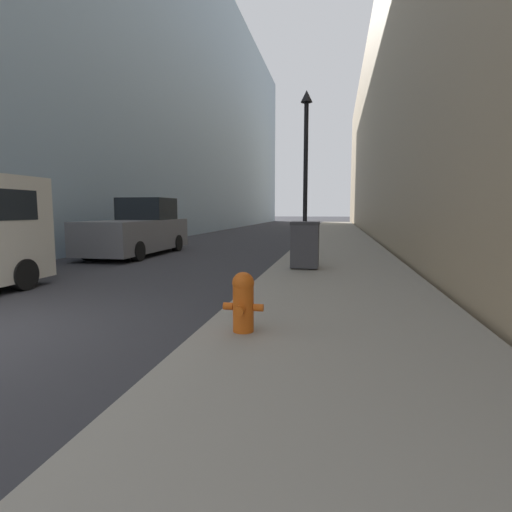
{
  "coord_description": "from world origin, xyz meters",
  "views": [
    {
      "loc": [
        4.88,
        -3.77,
        1.62
      ],
      "look_at": [
        0.57,
        17.8,
        -0.91
      ],
      "focal_mm": 28.0,
      "sensor_mm": 36.0,
      "label": 1
    }
  ],
  "objects_px": {
    "fire_hydrant": "(243,300)",
    "trash_bin": "(305,244)",
    "lamppost": "(306,163)",
    "pickup_truck": "(138,231)"
  },
  "relations": [
    {
      "from": "fire_hydrant",
      "to": "lamppost",
      "type": "xyz_separation_m",
      "value": [
        0.08,
        8.64,
        2.62
      ]
    },
    {
      "from": "trash_bin",
      "to": "lamppost",
      "type": "height_order",
      "value": "lamppost"
    },
    {
      "from": "lamppost",
      "to": "pickup_truck",
      "type": "height_order",
      "value": "lamppost"
    },
    {
      "from": "trash_bin",
      "to": "pickup_truck",
      "type": "bearing_deg",
      "value": 152.55
    },
    {
      "from": "lamppost",
      "to": "trash_bin",
      "type": "bearing_deg",
      "value": -85.46
    },
    {
      "from": "trash_bin",
      "to": "pickup_truck",
      "type": "relative_size",
      "value": 0.23
    },
    {
      "from": "fire_hydrant",
      "to": "trash_bin",
      "type": "relative_size",
      "value": 0.62
    },
    {
      "from": "fire_hydrant",
      "to": "lamppost",
      "type": "height_order",
      "value": "lamppost"
    },
    {
      "from": "fire_hydrant",
      "to": "trash_bin",
      "type": "xyz_separation_m",
      "value": [
        0.33,
        5.52,
        0.22
      ]
    },
    {
      "from": "pickup_truck",
      "to": "lamppost",
      "type": "bearing_deg",
      "value": -1.51
    }
  ]
}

